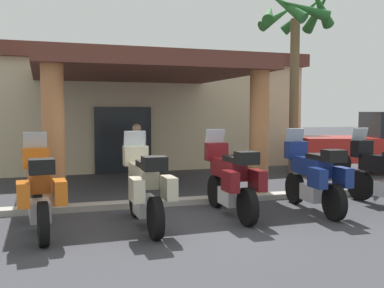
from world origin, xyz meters
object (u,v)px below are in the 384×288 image
Objects in this scene: motorcycle_blue at (314,176)px; pickup_truck_red at (384,143)px; motorcycle_maroon at (231,179)px; pedestrian at (137,151)px; motel_building at (110,109)px; motorcycle_orange at (39,190)px; palm_tree_near_portico at (296,30)px; motorcycle_cream at (145,187)px.

pickup_truck_red is (5.20, 4.25, 0.24)m from motorcycle_blue.
motorcycle_maroon is 3.66m from pedestrian.
motel_building is 9.67m from motorcycle_orange.
motorcycle_orange is 9.88m from palm_tree_near_portico.
motel_building is 7.22m from palm_tree_near_portico.
motorcycle_cream is 1.74m from motorcycle_maroon.
motel_building is at bearing -20.89° from pedestrian.
motorcycle_blue is at bearing -94.91° from motorcycle_maroon.
motel_building reaches higher than motorcycle_orange.
motel_building is at bearing 164.43° from pickup_truck_red.
motel_building is at bearing -4.61° from motorcycle_cream.
motorcycle_cream is at bearing -95.08° from motel_building.
pickup_truck_red is 4.62m from palm_tree_near_portico.
motel_building reaches higher than motorcycle_blue.
pedestrian is 0.29× the size of palm_tree_near_portico.
motel_building is 9.77m from motorcycle_blue.
pedestrian is at bearing -159.43° from pickup_truck_red.
motorcycle_maroon is at bearing -133.37° from pickup_truck_red.
motorcycle_orange is 1.00× the size of motorcycle_maroon.
pickup_truck_red is (8.60, 4.49, 0.24)m from motorcycle_cream.
motel_building is 2.49× the size of pickup_truck_red.
pickup_truck_red is at bearing -15.80° from palm_tree_near_portico.
pedestrian is 8.13m from pickup_truck_red.
palm_tree_near_portico is (5.36, -4.16, 2.46)m from motel_building.
motorcycle_blue is 0.40× the size of pickup_truck_red.
motorcycle_cream and motorcycle_maroon have the same top height.
motorcycle_blue is (5.10, 0.13, 0.00)m from motorcycle_orange.
motel_building is 6.21× the size of motorcycle_maroon.
motorcycle_orange is 1.34× the size of pedestrian.
pickup_truck_red reaches higher than motorcycle_maroon.
pickup_truck_red is at bearing -33.69° from motel_building.
motorcycle_blue is at bearing -115.41° from palm_tree_near_portico.
pedestrian is 6.56m from palm_tree_near_portico.
palm_tree_near_portico is (5.30, 1.49, 3.57)m from pedestrian.
pickup_truck_red is at bearing -106.63° from pedestrian.
motorcycle_cream is 0.38× the size of palm_tree_near_portico.
motel_building is 9.28m from motorcycle_maroon.
motorcycle_cream is at bearing -136.75° from pickup_truck_red.
motorcycle_cream is at bearing 96.81° from motorcycle_blue.
motorcycle_orange is at bearing -105.32° from motel_building.
motel_building is 6.21× the size of motorcycle_cream.
motel_building is at bearing 142.20° from palm_tree_near_portico.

